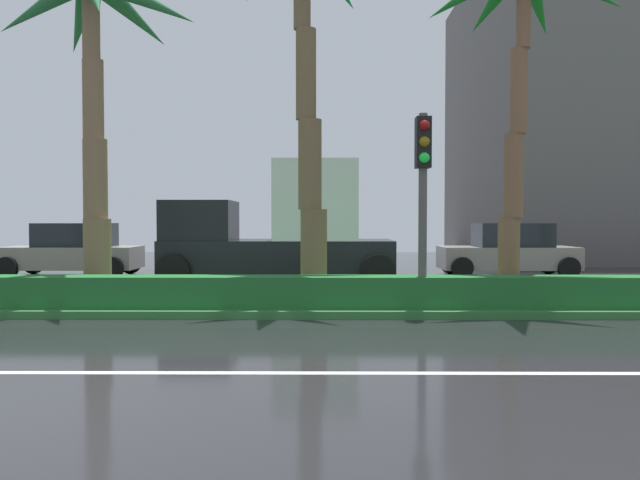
# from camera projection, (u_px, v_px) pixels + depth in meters

# --- Properties ---
(ground_plane) EXTENTS (90.00, 42.00, 0.10)m
(ground_plane) POSITION_uv_depth(u_px,v_px,m) (203.00, 301.00, 14.54)
(ground_plane) COLOR black
(near_lane_divider_stripe) EXTENTS (81.00, 0.14, 0.01)m
(near_lane_divider_stripe) POSITION_uv_depth(u_px,v_px,m) (91.00, 373.00, 7.55)
(near_lane_divider_stripe) COLOR white
(near_lane_divider_stripe) RESTS_ON ground_plane
(median_strip) EXTENTS (85.50, 4.00, 0.15)m
(median_strip) POSITION_uv_depth(u_px,v_px,m) (194.00, 302.00, 13.54)
(median_strip) COLOR #2D6B33
(median_strip) RESTS_ON ground_plane
(median_hedge) EXTENTS (76.50, 0.70, 0.60)m
(median_hedge) POSITION_uv_depth(u_px,v_px,m) (179.00, 292.00, 12.13)
(median_hedge) COLOR #1E6028
(median_hedge) RESTS_ON median_strip
(palm_tree_centre_left) EXTENTS (4.61, 4.30, 7.35)m
(palm_tree_centre_left) POSITION_uv_depth(u_px,v_px,m) (92.00, 38.00, 13.52)
(palm_tree_centre_left) COLOR #7D6146
(palm_tree_centre_left) RESTS_ON median_strip
(palm_tree_centre_right) EXTENTS (4.14, 4.26, 7.46)m
(palm_tree_centre_right) POSITION_uv_depth(u_px,v_px,m) (521.00, 7.00, 12.85)
(palm_tree_centre_right) COLOR brown
(palm_tree_centre_right) RESTS_ON median_strip
(traffic_signal_median_right) EXTENTS (0.28, 0.43, 3.69)m
(traffic_signal_median_right) POSITION_uv_depth(u_px,v_px,m) (423.00, 174.00, 11.90)
(traffic_signal_median_right) COLOR #4C4C47
(traffic_signal_median_right) RESTS_ON median_strip
(car_in_traffic_second) EXTENTS (4.30, 2.02, 1.72)m
(car_in_traffic_second) POSITION_uv_depth(u_px,v_px,m) (73.00, 251.00, 20.48)
(car_in_traffic_second) COLOR gray
(car_in_traffic_second) RESTS_ON ground_plane
(box_truck_lead) EXTENTS (6.40, 2.64, 3.46)m
(box_truck_lead) POSITION_uv_depth(u_px,v_px,m) (281.00, 230.00, 17.77)
(box_truck_lead) COLOR black
(box_truck_lead) RESTS_ON ground_plane
(car_in_traffic_third) EXTENTS (4.30, 2.02, 1.72)m
(car_in_traffic_third) POSITION_uv_depth(u_px,v_px,m) (509.00, 251.00, 20.40)
(car_in_traffic_third) COLOR gray
(car_in_traffic_third) RESTS_ON ground_plane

